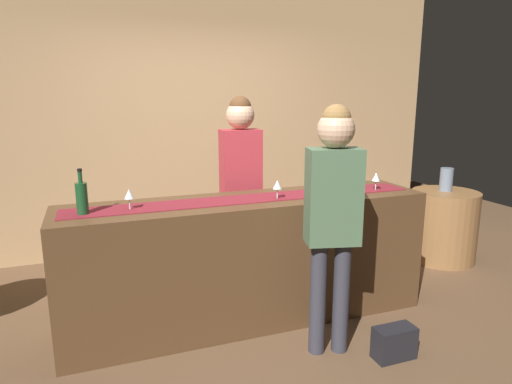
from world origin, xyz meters
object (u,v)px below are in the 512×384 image
(vase_on_side_table, at_px, (446,179))
(wine_glass_near_customer, at_px, (376,178))
(wine_bottle_clear, at_px, (316,178))
(handbag, at_px, (394,343))
(bartender, at_px, (241,172))
(wine_glass_mid_counter, at_px, (277,185))
(wine_glass_far_end, at_px, (129,195))
(round_side_table, at_px, (443,226))
(customer_sipping, at_px, (333,206))
(wine_bottle_green, at_px, (82,198))

(vase_on_side_table, bearing_deg, wine_glass_near_customer, -155.23)
(wine_glass_near_customer, distance_m, vase_on_side_table, 1.44)
(wine_bottle_clear, distance_m, handbag, 1.33)
(wine_bottle_clear, xyz_separation_m, handbag, (0.14, -0.91, -0.97))
(bartender, bearing_deg, wine_bottle_clear, 133.20)
(wine_glass_mid_counter, distance_m, handbag, 1.34)
(bartender, distance_m, handbag, 1.82)
(wine_glass_far_end, bearing_deg, bartender, 31.27)
(wine_bottle_clear, height_order, wine_glass_far_end, wine_bottle_clear)
(wine_glass_mid_counter, bearing_deg, round_side_table, 14.93)
(handbag, bearing_deg, customer_sipping, 148.00)
(wine_bottle_clear, xyz_separation_m, bartender, (-0.46, 0.52, -0.02))
(wine_bottle_clear, bearing_deg, wine_glass_far_end, -176.91)
(wine_glass_near_customer, relative_size, vase_on_side_table, 0.60)
(wine_bottle_clear, relative_size, wine_glass_far_end, 2.10)
(wine_bottle_green, bearing_deg, wine_glass_near_customer, -0.78)
(wine_glass_near_customer, height_order, bartender, bartender)
(wine_glass_far_end, bearing_deg, wine_glass_mid_counter, -2.99)
(wine_bottle_clear, xyz_separation_m, wine_glass_mid_counter, (-0.39, -0.13, -0.01))
(round_side_table, bearing_deg, wine_bottle_clear, -165.98)
(wine_bottle_clear, height_order, wine_glass_near_customer, wine_bottle_clear)
(vase_on_side_table, xyz_separation_m, handbag, (-1.64, -1.38, -0.75))
(wine_glass_near_customer, bearing_deg, round_side_table, 23.80)
(wine_bottle_green, distance_m, vase_on_side_table, 3.57)
(wine_glass_near_customer, bearing_deg, handbag, -113.59)
(wine_glass_mid_counter, xyz_separation_m, round_side_table, (2.15, 0.57, -0.70))
(bartender, bearing_deg, wine_glass_near_customer, 147.38)
(wine_glass_far_end, xyz_separation_m, handbag, (1.58, -0.83, -0.96))
(customer_sipping, bearing_deg, vase_on_side_table, 44.15)
(wine_glass_mid_counter, height_order, bartender, bartender)
(bartender, bearing_deg, wine_bottle_green, 27.70)
(handbag, bearing_deg, wine_glass_mid_counter, 124.16)
(customer_sipping, xyz_separation_m, handbag, (0.37, -0.23, -0.92))
(wine_bottle_clear, height_order, handbag, wine_bottle_clear)
(wine_glass_far_end, relative_size, vase_on_side_table, 0.60)
(round_side_table, relative_size, vase_on_side_table, 3.08)
(wine_bottle_green, height_order, wine_glass_mid_counter, wine_bottle_green)
(round_side_table, distance_m, handbag, 2.12)
(wine_glass_far_end, height_order, customer_sipping, customer_sipping)
(wine_bottle_green, relative_size, customer_sipping, 0.18)
(bartender, height_order, vase_on_side_table, bartender)
(bartender, bearing_deg, wine_glass_mid_counter, 97.92)
(wine_bottle_green, height_order, bartender, bartender)
(round_side_table, height_order, handbag, round_side_table)
(wine_glass_mid_counter, height_order, vase_on_side_table, wine_glass_mid_counter)
(wine_bottle_green, bearing_deg, customer_sipping, -21.14)
(wine_glass_far_end, relative_size, round_side_table, 0.19)
(wine_bottle_green, relative_size, handbag, 1.08)
(wine_glass_far_end, xyz_separation_m, customer_sipping, (1.21, -0.60, -0.04))
(wine_glass_near_customer, bearing_deg, wine_bottle_clear, 165.40)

